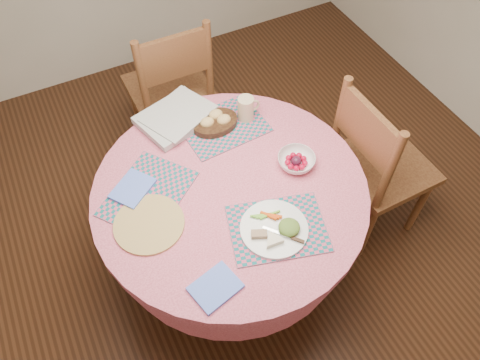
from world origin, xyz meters
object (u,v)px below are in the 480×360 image
object	(u,v)px
chair_right	(376,164)
dinner_plate	(276,228)
wicker_trivet	(149,224)
bread_bowl	(215,122)
dining_table	(231,212)
chair_back	(172,88)
fruit_bowl	(296,161)
latte_mug	(246,108)

from	to	relation	value
chair_right	dinner_plate	world-z (taller)	chair_right
wicker_trivet	bread_bowl	size ratio (longest dim) A/B	1.30
dining_table	wicker_trivet	size ratio (longest dim) A/B	4.13
chair_right	chair_back	distance (m)	1.27
fruit_bowl	chair_right	bearing A→B (deg)	-5.19
chair_right	chair_back	size ratio (longest dim) A/B	1.00
chair_right	fruit_bowl	xyz separation A→B (m)	(-0.49, 0.04, 0.24)
dining_table	dinner_plate	size ratio (longest dim) A/B	4.34
dining_table	fruit_bowl	world-z (taller)	fruit_bowl
bread_bowl	fruit_bowl	bearing A→B (deg)	-59.81
bread_bowl	wicker_trivet	bearing A→B (deg)	-141.27
latte_mug	fruit_bowl	bearing A→B (deg)	-79.83
chair_right	wicker_trivet	size ratio (longest dim) A/B	3.41
bread_bowl	latte_mug	xyz separation A→B (m)	(0.16, -0.02, 0.04)
chair_back	wicker_trivet	bearing A→B (deg)	64.87
chair_back	fruit_bowl	bearing A→B (deg)	104.40
chair_back	latte_mug	world-z (taller)	chair_back
wicker_trivet	chair_back	bearing A→B (deg)	64.63
dining_table	dinner_plate	world-z (taller)	dinner_plate
chair_back	dinner_plate	size ratio (longest dim) A/B	3.58
chair_right	fruit_bowl	distance (m)	0.55
chair_back	latte_mug	size ratio (longest dim) A/B	8.13
wicker_trivet	dinner_plate	xyz separation A→B (m)	(0.46, -0.27, 0.02)
fruit_bowl	dining_table	bearing A→B (deg)	177.04
chair_right	dining_table	bearing A→B (deg)	84.69
wicker_trivet	fruit_bowl	bearing A→B (deg)	0.10
dining_table	bread_bowl	world-z (taller)	bread_bowl
wicker_trivet	fruit_bowl	distance (m)	0.72
chair_right	wicker_trivet	bearing A→B (deg)	86.94
chair_back	bread_bowl	size ratio (longest dim) A/B	4.44
wicker_trivet	latte_mug	size ratio (longest dim) A/B	2.39
dining_table	wicker_trivet	bearing A→B (deg)	-177.29
wicker_trivet	bread_bowl	distance (m)	0.63
wicker_trivet	latte_mug	distance (m)	0.75
dining_table	latte_mug	world-z (taller)	latte_mug
wicker_trivet	latte_mug	bearing A→B (deg)	29.79
chair_back	bread_bowl	distance (m)	0.65
bread_bowl	fruit_bowl	world-z (taller)	bread_bowl
dining_table	latte_mug	distance (m)	0.51
dining_table	wicker_trivet	distance (m)	0.44
latte_mug	fruit_bowl	size ratio (longest dim) A/B	0.62
fruit_bowl	bread_bowl	bearing A→B (deg)	120.19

